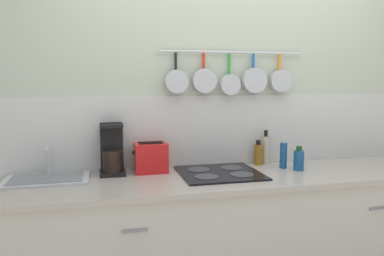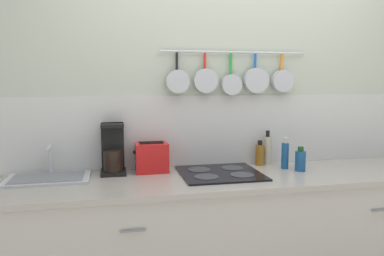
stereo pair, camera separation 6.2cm
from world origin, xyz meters
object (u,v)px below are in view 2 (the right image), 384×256
toaster (152,157)px  bottle_sesame_oil (285,155)px  bottle_cooking_wine (260,154)px  bottle_vinegar (267,149)px  coffee_maker (113,153)px  bottle_hot_sauce (300,160)px

toaster → bottle_sesame_oil: 0.93m
bottle_cooking_wine → bottle_sesame_oil: (0.13, -0.14, 0.02)m
bottle_vinegar → bottle_sesame_oil: (0.06, -0.16, -0.01)m
bottle_vinegar → bottle_sesame_oil: bearing=-69.1°
coffee_maker → bottle_cooking_wine: 1.05m
toaster → bottle_vinegar: 0.86m
bottle_cooking_wine → bottle_hot_sauce: (0.20, -0.23, -0.01)m
coffee_maker → bottle_hot_sauce: coffee_maker is taller
bottle_cooking_wine → coffee_maker: bearing=-178.6°
bottle_sesame_oil → bottle_cooking_wine: bearing=132.5°
coffee_maker → bottle_hot_sauce: (1.25, -0.20, -0.06)m
bottle_cooking_wine → bottle_vinegar: bearing=17.4°
bottle_cooking_wine → bottle_sesame_oil: size_ratio=0.82×
toaster → bottle_sesame_oil: bottle_sesame_oil is taller
bottle_cooking_wine → bottle_vinegar: bottle_vinegar is taller
bottle_vinegar → bottle_cooking_wine: bearing=-162.6°
toaster → bottle_cooking_wine: toaster is taller
bottle_cooking_wine → bottle_vinegar: 0.08m
coffee_maker → toaster: size_ratio=1.44×
bottle_sesame_oil → bottle_vinegar: bearing=110.9°
bottle_sesame_oil → bottle_hot_sauce: size_ratio=1.32×
coffee_maker → bottle_cooking_wine: size_ratio=1.84×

